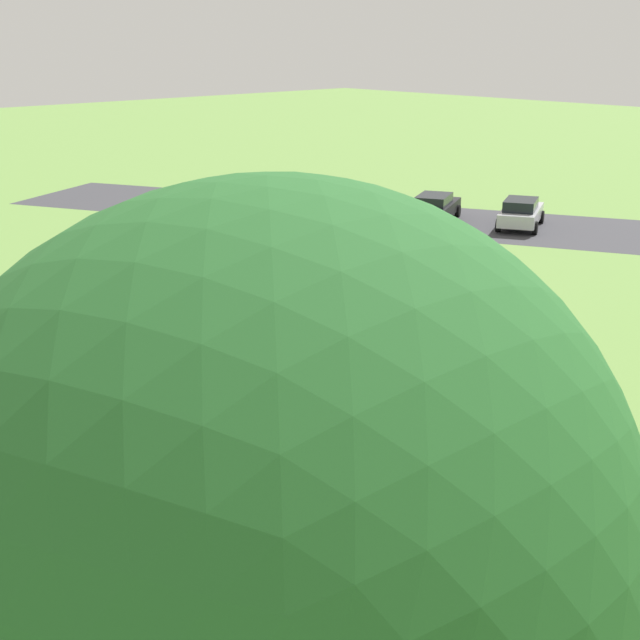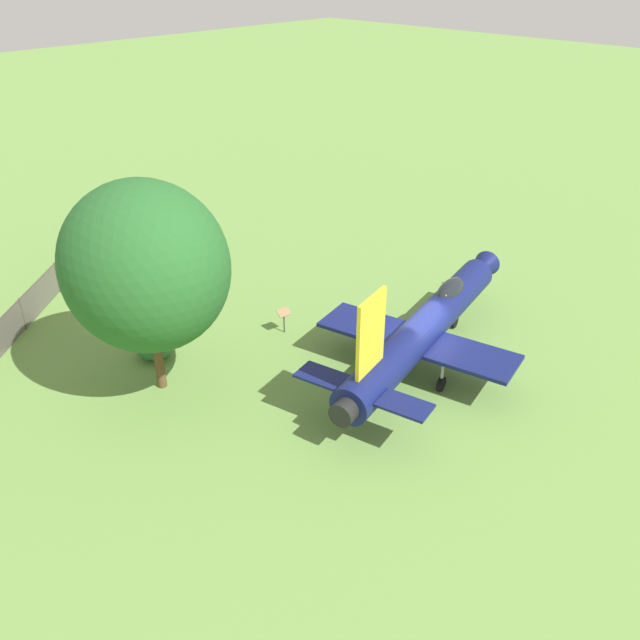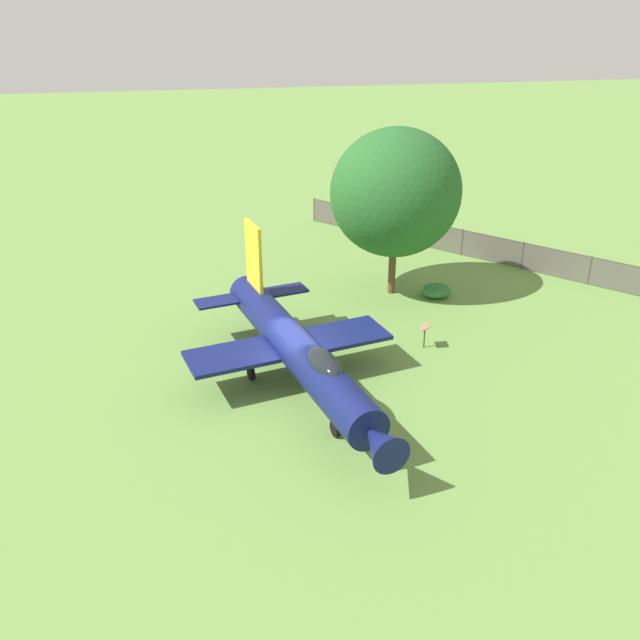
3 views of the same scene
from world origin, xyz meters
name	(u,v)px [view 2 (image 2 of 3)]	position (x,y,z in m)	size (l,w,h in m)	color
ground_plane	(420,365)	(0.00, 0.00, 0.00)	(200.00, 200.00, 0.00)	#668E42
display_jet	(427,325)	(0.33, 0.07, 1.76)	(14.08, 8.35, 5.31)	#111951
shade_tree	(145,266)	(-8.35, 6.44, 5.23)	(5.93, 6.44, 8.39)	brown
perimeter_fence	(22,313)	(-10.14, 14.60, 0.85)	(22.91, 19.33, 1.59)	#4C4238
shrub_near_fence	(154,349)	(-7.33, 8.50, 0.34)	(1.35, 1.51, 0.68)	#2D7033
info_plaque	(284,315)	(-2.11, 6.02, 0.85)	(0.66, 0.50, 1.14)	#333333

